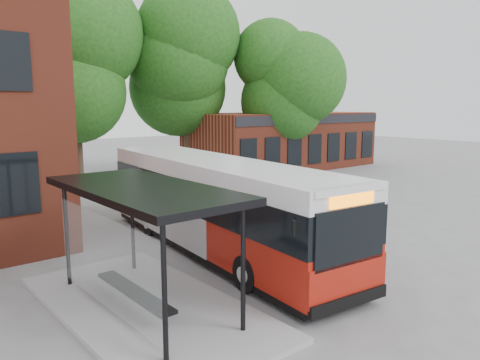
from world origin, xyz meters
TOP-DOWN VIEW (x-y plane):
  - ground at (0.00, 0.00)m, footprint 100.00×100.00m
  - shop_row at (15.00, 14.00)m, footprint 14.00×6.20m
  - bus_shelter at (-4.50, -1.00)m, footprint 3.60×7.00m
  - bike_rail at (9.28, 10.00)m, footprint 5.20×0.10m
  - tree_1 at (1.00, 17.00)m, footprint 7.92×7.92m
  - tree_2 at (8.00, 16.00)m, footprint 7.92×7.92m
  - tree_3 at (13.00, 12.00)m, footprint 7.04×7.04m
  - city_bus at (-0.66, 1.45)m, footprint 3.71×11.71m
  - bicycle_1 at (7.40, 9.45)m, footprint 1.86×0.98m
  - bicycle_2 at (7.52, 10.67)m, footprint 1.80×1.11m
  - bicycle_4 at (9.16, 9.99)m, footprint 1.65×0.59m
  - bicycle_5 at (10.34, 10.62)m, footprint 1.86×1.09m
  - bicycle_6 at (10.96, 9.64)m, footprint 1.88×1.26m
  - bicycle_7 at (11.37, 10.68)m, footprint 1.65×0.56m

SIDE VIEW (x-z plane):
  - ground at x=0.00m, z-range 0.00..0.00m
  - bike_rail at x=9.28m, z-range 0.00..0.38m
  - bicycle_4 at x=9.16m, z-range 0.00..0.86m
  - bicycle_2 at x=7.52m, z-range 0.00..0.89m
  - bicycle_6 at x=10.96m, z-range 0.00..0.93m
  - bicycle_7 at x=11.37m, z-range 0.00..0.97m
  - bicycle_1 at x=7.40m, z-range 0.00..1.07m
  - bicycle_5 at x=10.34m, z-range 0.00..1.08m
  - bus_shelter at x=-4.50m, z-range 0.00..2.90m
  - city_bus at x=-0.66m, z-range 0.00..2.92m
  - shop_row at x=15.00m, z-range 0.00..4.00m
  - tree_3 at x=13.00m, z-range 0.00..9.28m
  - tree_1 at x=1.00m, z-range 0.00..10.40m
  - tree_2 at x=8.00m, z-range 0.00..11.00m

